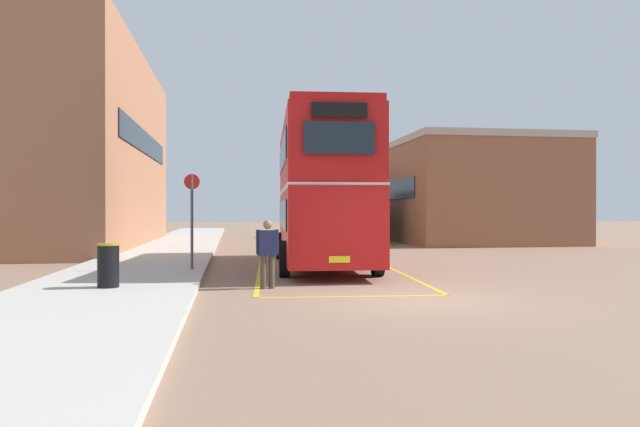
% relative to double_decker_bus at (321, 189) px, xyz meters
% --- Properties ---
extents(ground_plane, '(135.60, 135.60, 0.00)m').
position_rel_double_decker_bus_xyz_m(ground_plane, '(0.85, 6.86, -2.51)').
color(ground_plane, '#846651').
extents(sidewalk_left, '(4.00, 57.60, 0.14)m').
position_rel_double_decker_bus_xyz_m(sidewalk_left, '(-5.65, 9.26, -2.44)').
color(sidewalk_left, '#B2ADA3').
rests_on(sidewalk_left, ground).
extents(brick_building_left, '(5.68, 19.25, 9.54)m').
position_rel_double_decker_bus_xyz_m(brick_building_left, '(-10.06, 11.95, 2.26)').
color(brick_building_left, '#9E6647').
rests_on(brick_building_left, ground).
extents(depot_building_right, '(8.97, 14.86, 5.83)m').
position_rel_double_decker_bus_xyz_m(depot_building_right, '(10.77, 15.70, 0.41)').
color(depot_building_right, brown).
rests_on(depot_building_right, ground).
extents(double_decker_bus, '(3.28, 10.05, 4.75)m').
position_rel_double_decker_bus_xyz_m(double_decker_bus, '(0.00, 0.00, 0.00)').
color(double_decker_bus, black).
rests_on(double_decker_bus, ground).
extents(single_deck_bus, '(3.28, 10.11, 3.02)m').
position_rel_double_decker_bus_xyz_m(single_deck_bus, '(3.52, 16.39, -0.87)').
color(single_deck_bus, black).
rests_on(single_deck_bus, ground).
extents(pedestrian_boarding, '(0.53, 0.31, 1.60)m').
position_rel_double_decker_bus_xyz_m(pedestrian_boarding, '(-2.07, -5.33, -1.60)').
color(pedestrian_boarding, '#473828').
rests_on(pedestrian_boarding, ground).
extents(litter_bin, '(0.49, 0.49, 0.96)m').
position_rel_double_decker_bus_xyz_m(litter_bin, '(-5.58, -5.68, -1.89)').
color(litter_bin, black).
rests_on(litter_bin, sidewalk_left).
extents(bus_stop_sign, '(0.44, 0.08, 2.73)m').
position_rel_double_decker_bus_xyz_m(bus_stop_sign, '(-4.03, -1.85, -0.73)').
color(bus_stop_sign, '#4C4C51').
rests_on(bus_stop_sign, sidewalk_left).
extents(bay_marking_yellow, '(4.93, 12.17, 0.01)m').
position_rel_double_decker_bus_xyz_m(bay_marking_yellow, '(-0.05, -1.88, -2.51)').
color(bay_marking_yellow, gold).
rests_on(bay_marking_yellow, ground).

